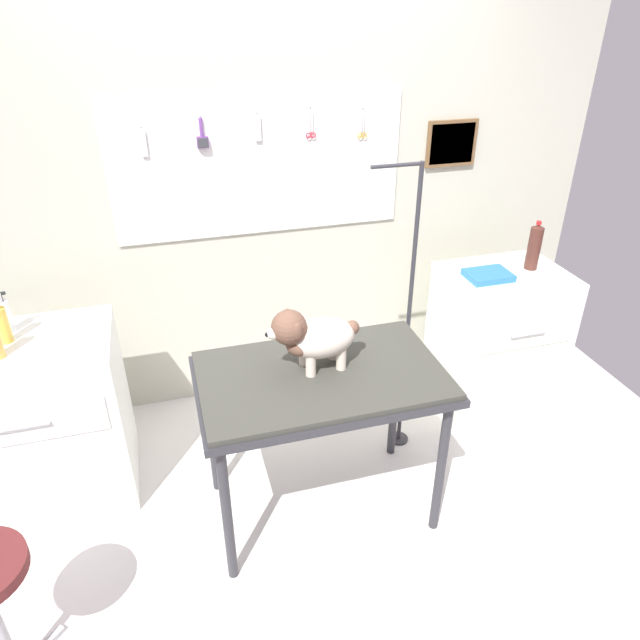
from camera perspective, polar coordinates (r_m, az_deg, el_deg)
ground at (r=2.96m, az=0.79°, el=-20.23°), size 4.40×4.00×0.04m
rear_wall_panel at (r=3.34m, az=-5.46°, el=10.49°), size 4.00×0.11×2.30m
grooming_table at (r=2.57m, az=0.14°, el=-6.60°), size 1.09×0.66×0.81m
grooming_arm at (r=3.00m, az=8.45°, el=-0.80°), size 0.30×0.11×1.59m
dog at (r=2.46m, az=-0.76°, el=-1.65°), size 0.42×0.21×0.30m
counter_left at (r=3.15m, az=-25.79°, el=-8.90°), size 0.80×0.58×0.87m
cabinet_right at (r=3.61m, az=16.86°, el=-1.87°), size 0.68×0.54×0.87m
shampoo_bottle at (r=2.91m, az=-28.75°, el=-0.20°), size 0.05×0.05×0.23m
conditioner_bottle at (r=3.00m, az=-28.49°, el=0.33°), size 0.05×0.05×0.20m
soda_bottle at (r=3.47m, az=20.28°, el=6.75°), size 0.07×0.07×0.28m
supply_tray at (r=3.31m, az=16.17°, el=4.24°), size 0.24×0.18×0.04m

